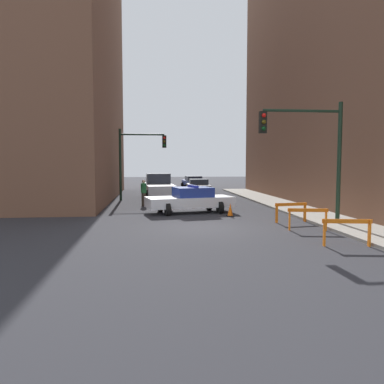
{
  "coord_description": "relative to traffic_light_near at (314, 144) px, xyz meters",
  "views": [
    {
      "loc": [
        -2.14,
        -15.33,
        2.71
      ],
      "look_at": [
        0.07,
        5.18,
        1.13
      ],
      "focal_mm": 35.0,
      "sensor_mm": 36.0,
      "label": 1
    }
  ],
  "objects": [
    {
      "name": "barrier_back",
      "position": [
        -0.51,
        1.11,
        -2.91
      ],
      "size": [
        1.59,
        0.38,
        0.9
      ],
      "rotation": [
        0.0,
        0.0,
        0.15
      ],
      "color": "orange",
      "rests_on": "ground_plane"
    },
    {
      "name": "pedestrian_crossing",
      "position": [
        -7.39,
        8.69,
        -2.67
      ],
      "size": [
        0.39,
        0.39,
        1.66
      ],
      "rotation": [
        0.0,
        0.0,
        6.19
      ],
      "color": "#382D23",
      "rests_on": "ground_plane"
    },
    {
      "name": "police_car",
      "position": [
        -4.76,
        4.97,
        -2.81
      ],
      "size": [
        4.98,
        2.95,
        1.52
      ],
      "rotation": [
        0.0,
        0.0,
        1.78
      ],
      "color": "white",
      "rests_on": "ground_plane"
    },
    {
      "name": "parked_car_near",
      "position": [
        -2.7,
        17.92,
        -2.86
      ],
      "size": [
        2.34,
        4.34,
        1.31
      ],
      "rotation": [
        0.0,
        0.0,
        -0.02
      ],
      "color": "silver",
      "rests_on": "ground_plane"
    },
    {
      "name": "barrier_mid",
      "position": [
        -0.63,
        -1.03,
        -2.91
      ],
      "size": [
        1.58,
        0.44,
        0.9
      ],
      "rotation": [
        0.0,
        0.0,
        -0.19
      ],
      "color": "orange",
      "rests_on": "ground_plane"
    },
    {
      "name": "barrier_front",
      "position": [
        -0.55,
        -3.94,
        -2.91
      ],
      "size": [
        1.59,
        0.39,
        0.9
      ],
      "rotation": [
        0.0,
        0.0,
        -0.16
      ],
      "color": "orange",
      "rests_on": "ground_plane"
    },
    {
      "name": "traffic_light_far",
      "position": [
        -8.03,
        12.25,
        -0.13
      ],
      "size": [
        3.44,
        0.35,
        5.2
      ],
      "color": "black",
      "rests_on": "ground_plane"
    },
    {
      "name": "ground_plane",
      "position": [
        -4.73,
        -0.04,
        -3.53
      ],
      "size": [
        120.0,
        120.0,
        0.0
      ],
      "primitive_type": "plane",
      "color": "#2D2D33"
    },
    {
      "name": "traffic_light_near",
      "position": [
        0.0,
        0.0,
        0.0
      ],
      "size": [
        3.64,
        0.35,
        5.2
      ],
      "color": "black",
      "rests_on": "sidewalk_right"
    },
    {
      "name": "building_corner_left",
      "position": [
        -16.73,
        13.96,
        6.72
      ],
      "size": [
        14.0,
        20.0,
        20.5
      ],
      "color": "brown",
      "rests_on": "ground_plane"
    },
    {
      "name": "traffic_cone",
      "position": [
        -2.87,
        3.37,
        -3.21
      ],
      "size": [
        0.36,
        0.36,
        0.66
      ],
      "color": "black",
      "rests_on": "ground_plane"
    },
    {
      "name": "sidewalk_right",
      "position": [
        1.47,
        -0.04,
        -3.47
      ],
      "size": [
        2.4,
        44.0,
        0.12
      ],
      "color": "#9E998E",
      "rests_on": "ground_plane"
    },
    {
      "name": "parked_car_mid",
      "position": [
        -2.31,
        25.67,
        -2.86
      ],
      "size": [
        2.55,
        4.46,
        1.31
      ],
      "rotation": [
        0.0,
        0.0,
        0.1
      ],
      "color": "navy",
      "rests_on": "ground_plane"
    },
    {
      "name": "white_truck",
      "position": [
        -6.3,
        13.9,
        -2.62
      ],
      "size": [
        2.87,
        5.52,
        1.9
      ],
      "rotation": [
        0.0,
        0.0,
        0.07
      ],
      "color": "silver",
      "rests_on": "ground_plane"
    }
  ]
}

